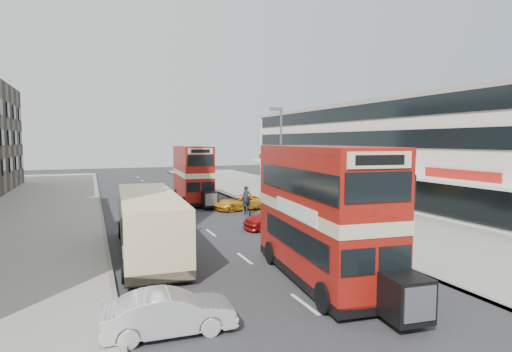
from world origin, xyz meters
name	(u,v)px	position (x,y,z in m)	size (l,w,h in m)	color
ground	(336,328)	(0.00, 0.00, 0.00)	(160.00, 160.00, 0.00)	#28282B
road_surface	(189,216)	(0.00, 20.00, 0.01)	(12.00, 90.00, 0.01)	#28282B
pavement_right	(328,206)	(12.00, 20.00, 0.07)	(12.00, 90.00, 0.15)	gray
pavement_left	(5,228)	(-12.00, 20.00, 0.07)	(12.00, 90.00, 0.15)	gray
kerb_left	(103,221)	(-6.10, 20.00, 0.07)	(0.20, 90.00, 0.16)	gray
kerb_right	(264,210)	(6.10, 20.00, 0.07)	(0.20, 90.00, 0.16)	gray
commercial_row	(389,151)	(19.95, 22.00, 4.70)	(9.90, 46.20, 9.30)	beige
street_lamp	(280,152)	(6.52, 18.00, 4.78)	(1.00, 0.20, 8.12)	slate
bus_main	(322,213)	(1.82, 3.99, 2.77)	(3.48, 9.76, 5.26)	black
bus_second	(193,174)	(1.88, 26.75, 2.62)	(2.94, 9.16, 4.98)	black
coach	(149,221)	(-4.13, 10.54, 1.66)	(3.22, 10.75, 2.82)	black
car_left_front	(169,313)	(-4.74, 1.52, 0.64)	(1.35, 3.87, 1.27)	silver
car_right_a	(283,217)	(4.65, 13.52, 0.75)	(2.10, 5.16, 1.50)	#A11010
car_right_b	(241,203)	(4.55, 21.33, 0.61)	(2.03, 4.41, 1.23)	orange
pedestrian_near	(336,211)	(7.91, 12.36, 1.12)	(0.71, 0.49, 1.94)	gray
cyclist	(247,206)	(4.11, 18.76, 0.76)	(0.78, 1.88, 2.24)	gray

